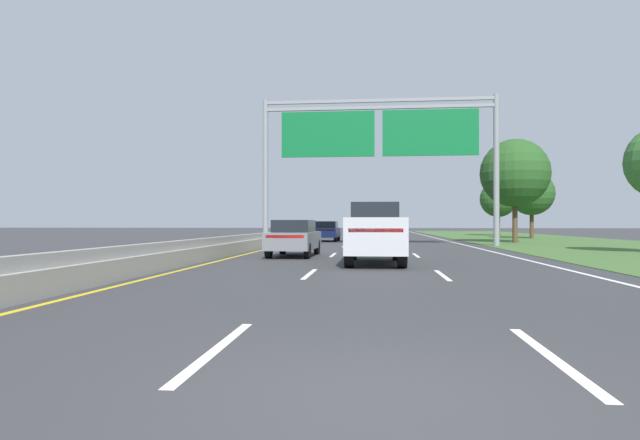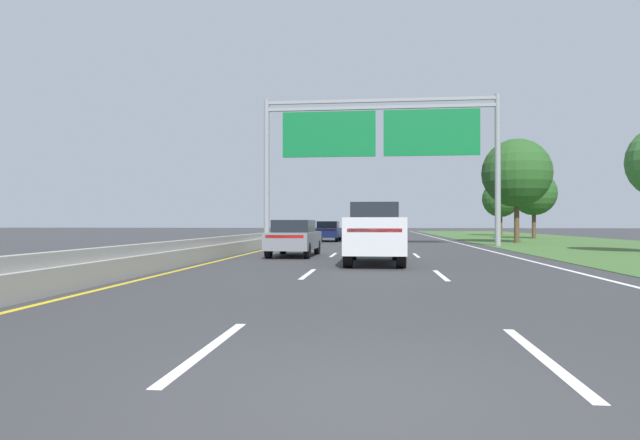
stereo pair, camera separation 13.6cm
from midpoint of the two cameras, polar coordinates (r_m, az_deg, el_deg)
name	(u,v)px [view 1 (the left image)]	position (r m, az deg, el deg)	size (l,w,h in m)	color
ground_plane	(374,242)	(39.46, 5.68, -2.41)	(220.00, 220.00, 0.00)	#333335
lane_striping	(374,243)	(39.01, 5.68, -2.43)	(11.96, 106.00, 0.01)	white
grass_verge_right	(570,243)	(41.86, 25.17, -2.25)	(14.00, 110.00, 0.02)	#3D602D
median_barrier_concrete	(286,237)	(40.00, -3.82, -1.88)	(0.60, 110.00, 0.85)	#99968E
overhead_sign_gantry	(378,140)	(34.49, 6.18, 8.55)	(15.06, 0.42, 9.52)	gray
pickup_truck_silver	(375,233)	(19.09, 5.71, -1.43)	(2.02, 5.41, 2.20)	#B2B5BA
car_blue_left_lane_sedan	(327,231)	(41.80, 0.65, -1.17)	(1.88, 4.43, 1.57)	navy
car_grey_left_lane_sedan	(294,237)	(23.07, -2.96, -1.88)	(1.93, 4.44, 1.57)	slate
car_gold_centre_lane_sedan	(375,229)	(51.80, 5.83, -1.00)	(1.93, 4.44, 1.57)	#A38438
roadside_tree_mid	(515,173)	(40.70, 20.09, 4.74)	(4.89, 4.89, 7.47)	#4C3823
roadside_tree_far	(532,193)	(52.47, 21.69, 2.68)	(4.06, 4.06, 6.20)	#4C3823
roadside_tree_distant	(498,199)	(62.81, 18.54, 2.14)	(4.05, 4.05, 6.15)	#4C3823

